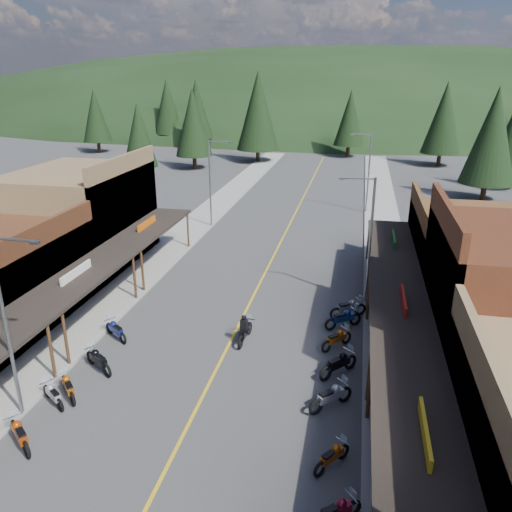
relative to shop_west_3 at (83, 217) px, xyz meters
The scene contains 35 objects.
ground 18.17m from the shop_west_3, 39.34° to the right, with size 220.00×220.00×0.00m, color #38383A.
centerline 16.67m from the shop_west_3, 32.26° to the left, with size 0.15×90.00×0.01m, color gold.
sidewalk_west 10.65m from the shop_west_3, 59.70° to the left, with size 3.40×94.00×0.15m, color gray.
sidewalk_east 24.35m from the shop_west_3, 21.15° to the left, with size 3.40×94.00×0.15m, color gray.
shop_west_3 is the anchor object (origin of this frame).
shop_east_3 27.56m from the shop_west_3, ahead, with size 10.90×10.20×6.20m.
streetlight_0 18.62m from the shop_west_3, 68.45° to the right, with size 2.16×0.18×8.00m.
streetlight_1 12.73m from the shop_west_3, 57.44° to the left, with size 2.16×0.18×8.00m.
streetlight_2 21.02m from the shop_west_3, ahead, with size 2.16×0.18×8.00m.
streetlight_3 27.94m from the shop_west_3, 42.04° to the left, with size 2.16×0.18×8.00m.
ridge_hill 124.52m from the shop_west_3, 83.64° to the left, with size 310.00×140.00×60.00m, color black.
pine_0 57.15m from the shop_west_3, 117.34° to the left, with size 5.04×5.04×11.00m.
pine_1 59.70m from the shop_west_3, 99.87° to the left, with size 5.88×5.88×12.50m.
pine_2 47.07m from the shop_west_3, 85.37° to the left, with size 6.72×6.72×14.00m.
pine_3 57.59m from the shop_west_3, 71.99° to the left, with size 5.04×5.04×11.00m.
pine_4 58.27m from the shop_west_3, 56.87° to the left, with size 5.88×5.88×12.50m.
pine_7 67.32m from the shop_west_3, 105.72° to the left, with size 5.88×5.88×12.50m.
pine_8 29.95m from the shop_west_3, 105.97° to the left, with size 4.48×4.48×10.00m.
pine_10 39.07m from the shop_west_3, 96.22° to the left, with size 5.38×5.38×11.60m.
pine_11 43.22m from the shop_west_3, 38.32° to the left, with size 5.82×5.82×12.40m.
bike_west_4 20.77m from the shop_west_3, 67.52° to the right, with size 0.73×2.19×1.25m, color #AC3E0C, non-canonical shape.
bike_west_5 18.31m from the shop_west_3, 65.14° to the right, with size 0.63×1.89×1.08m, color #AFAFB4, non-canonical shape.
bike_west_6 17.92m from the shop_west_3, 63.24° to the right, with size 0.68×2.03×1.16m, color #AA500C, non-canonical shape.
bike_west_7 16.14m from the shop_west_3, 58.77° to the right, with size 0.74×2.22×1.27m, color black, non-canonical shape.
bike_west_8 13.35m from the shop_west_3, 54.12° to the right, with size 0.69×2.06×1.18m, color navy, non-canonical shape.
bike_east_4 28.52m from the shop_west_3, 45.25° to the right, with size 0.66×1.99×1.14m, color maroon, non-canonical shape.
bike_east_5 26.63m from the shop_west_3, 41.85° to the right, with size 0.63×1.88×1.07m, color #B04D0C, non-canonical shape.
bike_east_6 24.24m from the shop_west_3, 36.14° to the right, with size 0.76×2.27×1.30m, color #9B9CA0, non-canonical shape.
bike_east_7 22.96m from the shop_west_3, 30.55° to the right, with size 0.78×2.35×1.34m, color black, non-canonical shape.
bike_east_8 21.63m from the shop_west_3, 25.09° to the right, with size 0.69×2.08×1.19m, color #B5540C, non-canonical shape.
bike_east_9 20.98m from the shop_west_3, 19.06° to the right, with size 0.76×2.28×1.30m, color navy, non-canonical shape.
bike_east_10 20.80m from the shop_west_3, 15.23° to the right, with size 0.76×2.29×1.31m, color gray, non-canonical shape.
rider_on_bike 17.55m from the shop_west_3, 32.88° to the right, with size 0.91×2.27×1.69m.
pedestrian_east_a 28.15m from the shop_west_3, 39.77° to the right, with size 0.58×0.38×1.59m, color #262233.
pedestrian_east_b 22.19m from the shop_west_3, ahead, with size 0.87×0.50×1.79m, color brown.
Camera 1 is at (6.17, -21.12, 13.66)m, focal length 35.00 mm.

